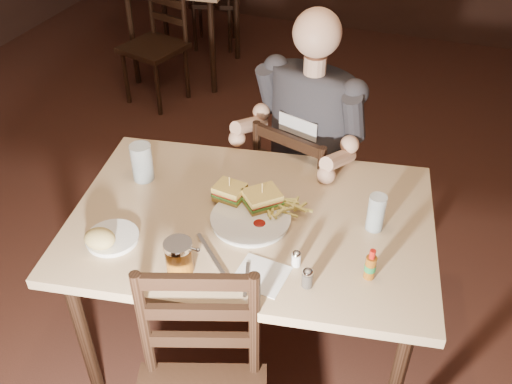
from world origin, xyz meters
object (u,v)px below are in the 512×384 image
(syrup_dispenser, at_px, (179,257))
(bg_chair_near, at_px, (153,47))
(glass_right, at_px, (376,213))
(hot_sauce, at_px, (371,264))
(dinner_plate, at_px, (251,220))
(side_plate, at_px, (113,239))
(glass_left, at_px, (142,162))
(main_table, at_px, (251,233))
(diner, at_px, (307,116))
(chair_far, at_px, (307,197))

(syrup_dispenser, bearing_deg, bg_chair_near, 111.29)
(glass_right, relative_size, hot_sauce, 1.21)
(dinner_plate, distance_m, syrup_dispenser, 0.33)
(side_plate, bearing_deg, glass_left, 101.38)
(glass_right, bearing_deg, bg_chair_near, 135.82)
(main_table, relative_size, side_plate, 8.00)
(diner, bearing_deg, glass_left, -120.78)
(bg_chair_near, bearing_deg, glass_right, -29.00)
(dinner_plate, relative_size, hot_sauce, 2.43)
(main_table, bearing_deg, glass_left, 170.30)
(main_table, bearing_deg, chair_far, 84.50)
(bg_chair_near, height_order, side_plate, bg_chair_near)
(glass_left, height_order, syrup_dispenser, glass_left)
(glass_right, bearing_deg, hot_sauce, -83.26)
(chair_far, bearing_deg, bg_chair_near, -24.16)
(hot_sauce, height_order, syrup_dispenser, syrup_dispenser)
(glass_right, xyz_separation_m, hot_sauce, (0.03, -0.24, -0.01))
(main_table, bearing_deg, glass_right, 12.27)
(chair_far, height_order, syrup_dispenser, syrup_dispenser)
(main_table, relative_size, chair_far, 1.63)
(dinner_plate, height_order, side_plate, dinner_plate)
(chair_far, xyz_separation_m, bg_chair_near, (-1.51, 1.32, -0.01))
(diner, distance_m, glass_right, 0.60)
(chair_far, height_order, diner, diner)
(bg_chair_near, relative_size, side_plate, 4.77)
(main_table, height_order, glass_right, glass_right)
(glass_right, xyz_separation_m, syrup_dispenser, (-0.55, -0.42, -0.01))
(hot_sauce, bearing_deg, side_plate, -171.70)
(glass_left, relative_size, glass_right, 1.09)
(hot_sauce, distance_m, syrup_dispenser, 0.61)
(glass_left, bearing_deg, dinner_plate, -12.09)
(chair_far, relative_size, diner, 0.98)
(main_table, relative_size, diner, 1.60)
(glass_left, bearing_deg, glass_right, 0.68)
(side_plate, bearing_deg, bg_chair_near, 115.51)
(main_table, distance_m, side_plate, 0.50)
(syrup_dispenser, bearing_deg, glass_left, 121.68)
(hot_sauce, xyz_separation_m, side_plate, (-0.86, -0.13, -0.05))
(glass_right, distance_m, syrup_dispenser, 0.69)
(dinner_plate, relative_size, syrup_dispenser, 2.39)
(bg_chair_near, height_order, hot_sauce, hot_sauce)
(glass_left, height_order, glass_right, glass_left)
(syrup_dispenser, xyz_separation_m, side_plate, (-0.28, 0.05, -0.05))
(glass_left, relative_size, syrup_dispenser, 1.30)
(main_table, relative_size, syrup_dispenser, 12.13)
(chair_far, height_order, side_plate, chair_far)
(dinner_plate, bearing_deg, syrup_dispenser, -113.57)
(syrup_dispenser, bearing_deg, dinner_plate, 57.10)
(chair_far, relative_size, glass_right, 6.25)
(chair_far, distance_m, glass_left, 0.85)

